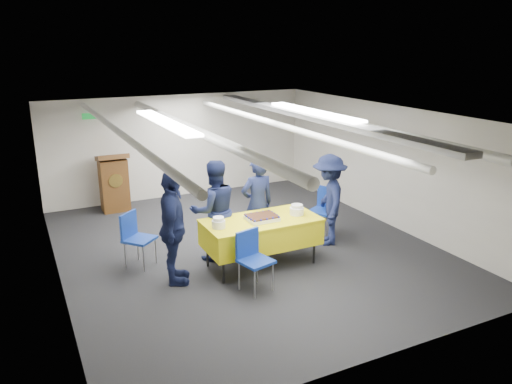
% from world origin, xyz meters
% --- Properties ---
extents(ground, '(7.00, 7.00, 0.00)m').
position_xyz_m(ground, '(0.00, 0.00, 0.00)').
color(ground, black).
rests_on(ground, ground).
extents(room_shell, '(6.00, 7.00, 2.30)m').
position_xyz_m(room_shell, '(0.09, 0.41, 1.81)').
color(room_shell, beige).
rests_on(room_shell, ground).
extents(serving_table, '(1.81, 0.89, 0.77)m').
position_xyz_m(serving_table, '(-0.06, -0.72, 0.56)').
color(serving_table, black).
rests_on(serving_table, ground).
extents(sheet_cake, '(0.48, 0.37, 0.09)m').
position_xyz_m(sheet_cake, '(-0.07, -0.75, 0.81)').
color(sheet_cake, white).
rests_on(sheet_cake, serving_table).
extents(plate_stack_left, '(0.20, 0.20, 0.17)m').
position_xyz_m(plate_stack_left, '(-0.80, -0.77, 0.85)').
color(plate_stack_left, white).
rests_on(plate_stack_left, serving_table).
extents(plate_stack_right, '(0.23, 0.23, 0.17)m').
position_xyz_m(plate_stack_right, '(0.55, -0.77, 0.85)').
color(plate_stack_right, white).
rests_on(plate_stack_right, serving_table).
extents(podium, '(0.62, 0.53, 1.25)m').
position_xyz_m(podium, '(-1.60, 3.05, 0.61)').
color(podium, brown).
rests_on(podium, ground).
extents(chair_near, '(0.51, 0.51, 0.87)m').
position_xyz_m(chair_near, '(-0.54, -1.37, 0.53)').
color(chair_near, gray).
rests_on(chair_near, ground).
extents(chair_right, '(0.57, 0.57, 0.87)m').
position_xyz_m(chair_right, '(1.60, 0.00, 0.53)').
color(chair_right, gray).
rests_on(chair_right, ground).
extents(chair_left, '(0.59, 0.59, 0.87)m').
position_xyz_m(chair_left, '(-1.85, 0.15, 0.53)').
color(chair_left, gray).
rests_on(chair_left, ground).
extents(sailor_a, '(0.60, 0.40, 1.62)m').
position_xyz_m(sailor_a, '(0.16, -0.13, 0.81)').
color(sailor_a, black).
rests_on(sailor_a, ground).
extents(sailor_b, '(0.83, 0.66, 1.65)m').
position_xyz_m(sailor_b, '(-0.62, -0.15, 0.82)').
color(sailor_b, black).
rests_on(sailor_b, ground).
extents(sailor_c, '(0.72, 1.08, 1.70)m').
position_xyz_m(sailor_c, '(-1.47, -0.70, 0.85)').
color(sailor_c, black).
rests_on(sailor_c, ground).
extents(sailor_d, '(0.99, 1.19, 1.60)m').
position_xyz_m(sailor_d, '(1.39, -0.43, 0.80)').
color(sailor_d, black).
rests_on(sailor_d, ground).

